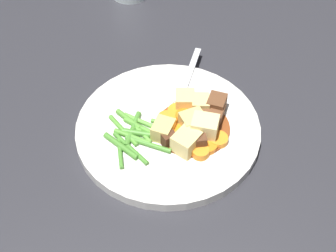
% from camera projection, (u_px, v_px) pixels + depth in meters
% --- Properties ---
extents(ground_plane, '(3.00, 3.00, 0.00)m').
position_uv_depth(ground_plane, '(168.00, 133.00, 0.75)').
color(ground_plane, '#2D2D33').
extents(dinner_plate, '(0.28, 0.28, 0.02)m').
position_uv_depth(dinner_plate, '(168.00, 130.00, 0.74)').
color(dinner_plate, white).
rests_on(dinner_plate, ground_plane).
extents(stew_sauce, '(0.11, 0.11, 0.00)m').
position_uv_depth(stew_sauce, '(193.00, 128.00, 0.73)').
color(stew_sauce, brown).
rests_on(stew_sauce, dinner_plate).
extents(carrot_slice_0, '(0.04, 0.04, 0.01)m').
position_uv_depth(carrot_slice_0, '(218.00, 140.00, 0.71)').
color(carrot_slice_0, orange).
rests_on(carrot_slice_0, dinner_plate).
extents(carrot_slice_1, '(0.05, 0.05, 0.01)m').
position_uv_depth(carrot_slice_1, '(194.00, 119.00, 0.74)').
color(carrot_slice_1, orange).
rests_on(carrot_slice_1, dinner_plate).
extents(carrot_slice_2, '(0.04, 0.04, 0.01)m').
position_uv_depth(carrot_slice_2, '(178.00, 112.00, 0.75)').
color(carrot_slice_2, orange).
rests_on(carrot_slice_2, dinner_plate).
extents(carrot_slice_3, '(0.03, 0.03, 0.01)m').
position_uv_depth(carrot_slice_3, '(170.00, 120.00, 0.74)').
color(carrot_slice_3, orange).
rests_on(carrot_slice_3, dinner_plate).
extents(carrot_slice_4, '(0.03, 0.03, 0.01)m').
position_uv_depth(carrot_slice_4, '(201.00, 152.00, 0.70)').
color(carrot_slice_4, orange).
rests_on(carrot_slice_4, dinner_plate).
extents(carrot_slice_5, '(0.04, 0.04, 0.01)m').
position_uv_depth(carrot_slice_5, '(206.00, 145.00, 0.71)').
color(carrot_slice_5, orange).
rests_on(carrot_slice_5, dinner_plate).
extents(carrot_slice_6, '(0.04, 0.04, 0.01)m').
position_uv_depth(carrot_slice_6, '(184.00, 117.00, 0.74)').
color(carrot_slice_6, orange).
rests_on(carrot_slice_6, dinner_plate).
extents(carrot_slice_7, '(0.03, 0.03, 0.01)m').
position_uv_depth(carrot_slice_7, '(179.00, 133.00, 0.72)').
color(carrot_slice_7, orange).
rests_on(carrot_slice_7, dinner_plate).
extents(potato_chunk_0, '(0.05, 0.04, 0.03)m').
position_uv_depth(potato_chunk_0, '(205.00, 128.00, 0.71)').
color(potato_chunk_0, '#EAD68C').
rests_on(potato_chunk_0, dinner_plate).
extents(potato_chunk_1, '(0.03, 0.03, 0.03)m').
position_uv_depth(potato_chunk_1, '(201.00, 105.00, 0.75)').
color(potato_chunk_1, '#E5CC7A').
rests_on(potato_chunk_1, dinner_plate).
extents(potato_chunk_2, '(0.03, 0.04, 0.03)m').
position_uv_depth(potato_chunk_2, '(185.00, 101.00, 0.75)').
color(potato_chunk_2, '#E5CC7A').
rests_on(potato_chunk_2, dinner_plate).
extents(potato_chunk_3, '(0.04, 0.04, 0.03)m').
position_uv_depth(potato_chunk_3, '(163.00, 130.00, 0.72)').
color(potato_chunk_3, '#DBBC6B').
rests_on(potato_chunk_3, dinner_plate).
extents(potato_chunk_4, '(0.04, 0.04, 0.03)m').
position_uv_depth(potato_chunk_4, '(193.00, 123.00, 0.72)').
color(potato_chunk_4, '#DBBC6B').
rests_on(potato_chunk_4, dinner_plate).
extents(potato_chunk_5, '(0.05, 0.05, 0.03)m').
position_uv_depth(potato_chunk_5, '(186.00, 142.00, 0.70)').
color(potato_chunk_5, '#E5CC7A').
rests_on(potato_chunk_5, dinner_plate).
extents(meat_chunk_0, '(0.04, 0.04, 0.03)m').
position_uv_depth(meat_chunk_0, '(217.00, 105.00, 0.75)').
color(meat_chunk_0, brown).
rests_on(meat_chunk_0, dinner_plate).
extents(meat_chunk_1, '(0.04, 0.04, 0.02)m').
position_uv_depth(meat_chunk_1, '(212.00, 114.00, 0.74)').
color(meat_chunk_1, brown).
rests_on(meat_chunk_1, dinner_plate).
extents(meat_chunk_2, '(0.03, 0.03, 0.03)m').
position_uv_depth(meat_chunk_2, '(196.00, 140.00, 0.70)').
color(meat_chunk_2, '#56331E').
rests_on(meat_chunk_2, dinner_plate).
extents(meat_chunk_3, '(0.03, 0.03, 0.02)m').
position_uv_depth(meat_chunk_3, '(168.00, 138.00, 0.71)').
color(meat_chunk_3, '#4C2B19').
rests_on(meat_chunk_3, dinner_plate).
extents(green_bean_0, '(0.06, 0.04, 0.01)m').
position_uv_depth(green_bean_0, '(148.00, 144.00, 0.71)').
color(green_bean_0, '#4C8E33').
rests_on(green_bean_0, dinner_plate).
extents(green_bean_1, '(0.04, 0.05, 0.01)m').
position_uv_depth(green_bean_1, '(129.00, 120.00, 0.74)').
color(green_bean_1, '#599E38').
rests_on(green_bean_1, dinner_plate).
extents(green_bean_2, '(0.01, 0.05, 0.01)m').
position_uv_depth(green_bean_2, '(120.00, 153.00, 0.70)').
color(green_bean_2, '#4C8E33').
rests_on(green_bean_2, dinner_plate).
extents(green_bean_3, '(0.05, 0.03, 0.01)m').
position_uv_depth(green_bean_3, '(166.00, 126.00, 0.73)').
color(green_bean_3, '#599E38').
rests_on(green_bean_3, dinner_plate).
extents(green_bean_4, '(0.04, 0.06, 0.01)m').
position_uv_depth(green_bean_4, '(138.00, 131.00, 0.73)').
color(green_bean_4, '#66AD42').
rests_on(green_bean_4, dinner_plate).
extents(green_bean_5, '(0.04, 0.07, 0.01)m').
position_uv_depth(green_bean_5, '(131.00, 148.00, 0.71)').
color(green_bean_5, '#4C8E33').
rests_on(green_bean_5, dinner_plate).
extents(green_bean_6, '(0.04, 0.07, 0.01)m').
position_uv_depth(green_bean_6, '(123.00, 130.00, 0.73)').
color(green_bean_6, '#599E38').
rests_on(green_bean_6, dinner_plate).
extents(green_bean_7, '(0.05, 0.04, 0.01)m').
position_uv_depth(green_bean_7, '(132.00, 137.00, 0.72)').
color(green_bean_7, '#599E38').
rests_on(green_bean_7, dinner_plate).
extents(green_bean_8, '(0.05, 0.05, 0.01)m').
position_uv_depth(green_bean_8, '(142.00, 129.00, 0.73)').
color(green_bean_8, '#599E38').
rests_on(green_bean_8, dinner_plate).
extents(green_bean_9, '(0.06, 0.05, 0.01)m').
position_uv_depth(green_bean_9, '(143.00, 122.00, 0.74)').
color(green_bean_9, '#66AD42').
rests_on(green_bean_9, dinner_plate).
extents(green_bean_10, '(0.05, 0.06, 0.01)m').
position_uv_depth(green_bean_10, '(121.00, 146.00, 0.71)').
color(green_bean_10, '#4C8E33').
rests_on(green_bean_10, dinner_plate).
extents(green_bean_11, '(0.03, 0.06, 0.01)m').
position_uv_depth(green_bean_11, '(133.00, 128.00, 0.73)').
color(green_bean_11, '#4C8E33').
rests_on(green_bean_11, dinner_plate).
extents(green_bean_12, '(0.08, 0.04, 0.01)m').
position_uv_depth(green_bean_12, '(150.00, 135.00, 0.72)').
color(green_bean_12, '#4C8E33').
rests_on(green_bean_12, dinner_plate).
extents(fork, '(0.09, 0.16, 0.00)m').
position_uv_depth(fork, '(185.00, 85.00, 0.79)').
color(fork, silver).
rests_on(fork, dinner_plate).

